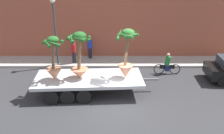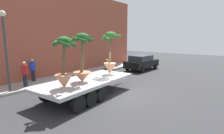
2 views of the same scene
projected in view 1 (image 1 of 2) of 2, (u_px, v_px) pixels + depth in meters
The scene contains 11 objects.
ground_plane at pixel (115, 103), 13.07m from camera, with size 60.00×60.00×0.00m, color #2D2D30.
sidewalk at pixel (114, 62), 18.69m from camera, with size 24.00×2.20×0.15m, color #A39E99.
building_facade at pixel (114, 8), 18.81m from camera, with size 24.00×1.20×7.79m, color #9E4C38.
flatbed_trailer at pixel (85, 80), 13.92m from camera, with size 7.24×2.94×0.98m.
potted_palm_rear at pixel (127, 54), 13.28m from camera, with size 1.39×1.44×2.85m.
potted_palm_middle at pixel (80, 56), 13.26m from camera, with size 1.35×1.38×2.71m.
potted_palm_front at pixel (54, 61), 13.15m from camera, with size 1.15×1.18×2.52m.
cyclist at pixel (168, 65), 16.46m from camera, with size 1.84×0.35×1.54m.
pedestrian_near_gate at pixel (74, 52), 17.92m from camera, with size 0.36×0.36×1.71m.
pedestrian_far_left at pixel (91, 47), 18.88m from camera, with size 0.36×0.36×1.71m.
street_lamp at pixel (55, 23), 16.76m from camera, with size 0.36×0.36×4.83m.
Camera 1 is at (-0.14, -11.34, 6.80)m, focal length 38.55 mm.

